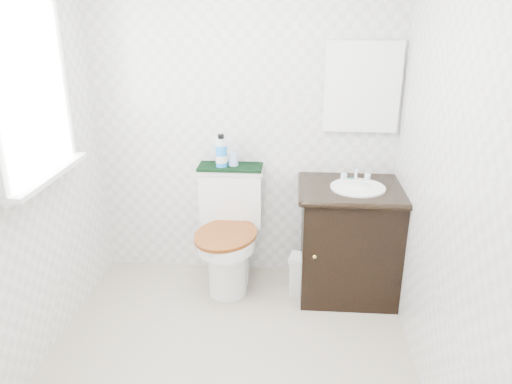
# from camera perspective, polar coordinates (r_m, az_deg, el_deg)

# --- Properties ---
(floor) EXTENTS (2.40, 2.40, 0.00)m
(floor) POSITION_cam_1_polar(r_m,az_deg,el_deg) (3.08, -3.38, -19.51)
(floor) COLOR #B2A88F
(floor) RESTS_ON ground
(wall_back) EXTENTS (2.40, 0.00, 2.40)m
(wall_back) POSITION_cam_1_polar(r_m,az_deg,el_deg) (3.63, -1.26, 8.18)
(wall_back) COLOR silver
(wall_back) RESTS_ON ground
(wall_front) EXTENTS (2.40, 0.00, 2.40)m
(wall_front) POSITION_cam_1_polar(r_m,az_deg,el_deg) (1.42, -10.98, -13.50)
(wall_front) COLOR silver
(wall_front) RESTS_ON ground
(wall_left) EXTENTS (0.00, 2.40, 2.40)m
(wall_left) POSITION_cam_1_polar(r_m,az_deg,el_deg) (2.85, -26.41, 2.46)
(wall_left) COLOR silver
(wall_left) RESTS_ON ground
(wall_right) EXTENTS (0.00, 2.40, 2.40)m
(wall_right) POSITION_cam_1_polar(r_m,az_deg,el_deg) (2.57, 21.13, 1.40)
(wall_right) COLOR silver
(wall_right) RESTS_ON ground
(window) EXTENTS (0.02, 0.70, 0.90)m
(window) POSITION_cam_1_polar(r_m,az_deg,el_deg) (2.97, -24.62, 10.40)
(window) COLOR white
(window) RESTS_ON wall_left
(mirror) EXTENTS (0.50, 0.02, 0.60)m
(mirror) POSITION_cam_1_polar(r_m,az_deg,el_deg) (3.57, 12.06, 11.62)
(mirror) COLOR silver
(mirror) RESTS_ON wall_back
(toilet) EXTENTS (0.52, 0.69, 0.87)m
(toilet) POSITION_cam_1_polar(r_m,az_deg,el_deg) (3.69, -3.05, -5.14)
(toilet) COLOR white
(toilet) RESTS_ON floor
(vanity) EXTENTS (0.71, 0.60, 0.92)m
(vanity) POSITION_cam_1_polar(r_m,az_deg,el_deg) (3.61, 10.62, -5.19)
(vanity) COLOR black
(vanity) RESTS_ON floor
(trash_bin) EXTENTS (0.23, 0.19, 0.29)m
(trash_bin) POSITION_cam_1_polar(r_m,az_deg,el_deg) (3.68, 5.43, -9.33)
(trash_bin) COLOR silver
(trash_bin) RESTS_ON floor
(towel) EXTENTS (0.46, 0.22, 0.02)m
(towel) POSITION_cam_1_polar(r_m,az_deg,el_deg) (3.62, -2.95, 2.89)
(towel) COLOR black
(towel) RESTS_ON toilet
(mouthwash_bottle) EXTENTS (0.08, 0.08, 0.24)m
(mouthwash_bottle) POSITION_cam_1_polar(r_m,az_deg,el_deg) (3.58, -3.99, 4.61)
(mouthwash_bottle) COLOR #1B84EA
(mouthwash_bottle) RESTS_ON towel
(cup) EXTENTS (0.07, 0.07, 0.09)m
(cup) POSITION_cam_1_polar(r_m,az_deg,el_deg) (3.61, -2.61, 3.75)
(cup) COLOR #8FB5EA
(cup) RESTS_ON towel
(soap_bar) EXTENTS (0.07, 0.05, 0.02)m
(soap_bar) POSITION_cam_1_polar(r_m,az_deg,el_deg) (3.58, 10.90, 1.49)
(soap_bar) COLOR #1B837F
(soap_bar) RESTS_ON vanity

